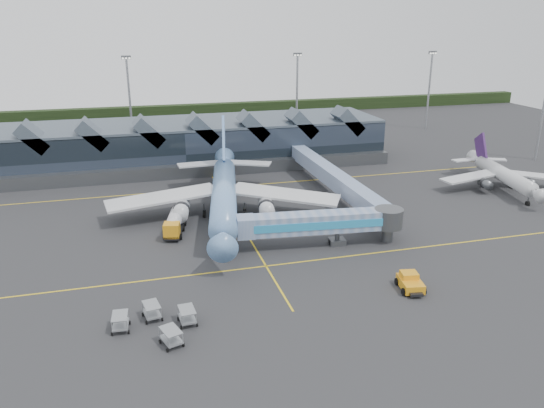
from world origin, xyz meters
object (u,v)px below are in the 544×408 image
object	(u,v)px
jet_bridge	(331,222)
regional_jet	(502,174)
pushback_tug	(410,283)
fuel_truck	(175,221)
main_airliner	(224,192)

from	to	relation	value
jet_bridge	regional_jet	bearing A→B (deg)	27.90
pushback_tug	regional_jet	bearing A→B (deg)	50.61
fuel_truck	pushback_tug	distance (m)	36.58
main_airliner	jet_bridge	bearing A→B (deg)	-40.84
main_airliner	fuel_truck	bearing A→B (deg)	-139.46
main_airliner	jet_bridge	xyz separation A→B (m)	(12.53, -15.87, -0.76)
regional_jet	pushback_tug	bearing A→B (deg)	-128.72
jet_bridge	fuel_truck	distance (m)	23.87
main_airliner	pushback_tug	distance (m)	35.52
pushback_tug	main_airliner	bearing A→B (deg)	128.82
fuel_truck	regional_jet	bearing A→B (deg)	18.26
main_airliner	regional_jet	xyz separation A→B (m)	(54.26, 0.88, -1.30)
regional_jet	fuel_truck	world-z (taller)	regional_jet
regional_jet	pushback_tug	world-z (taller)	regional_jet
fuel_truck	pushback_tug	bearing A→B (deg)	-32.52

